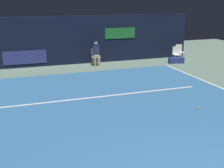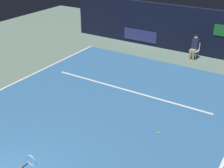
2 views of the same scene
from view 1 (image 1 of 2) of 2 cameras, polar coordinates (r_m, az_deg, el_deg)
The scene contains 9 objects.
ground_plane at distance 9.43m, azimuth 2.75°, elevation -6.18°, with size 28.41×28.41×0.00m, color slate.
court_surface at distance 9.43m, azimuth 2.75°, elevation -6.15°, with size 9.62×12.05×0.01m, color #336699.
line_service at distance 11.28m, azimuth -1.25°, elevation -2.29°, with size 7.50×0.10×0.01m, color white.
back_wall at distance 16.75m, azimuth -7.81°, elevation 8.12°, with size 14.06×0.33×2.60m.
line_judge_on_chair at distance 16.34m, azimuth -3.01°, elevation 5.88°, with size 0.48×0.56×1.32m.
courtside_chair_near at distance 17.57m, azimuth 12.07°, elevation 5.66°, with size 0.50×0.48×0.88m.
courtside_chair_far at distance 18.34m, azimuth 12.58°, elevation 6.05°, with size 0.45×0.43×0.88m.
tennis_ball at distance 10.43m, azimuth 15.96°, elevation -4.31°, with size 0.07×0.07×0.07m, color #CCE033.
equipment_bag at distance 17.33m, azimuth 12.00°, elevation 4.37°, with size 0.84×0.32×0.32m, color navy.
Camera 1 is at (-3.30, -3.05, 3.57)m, focal length 48.63 mm.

